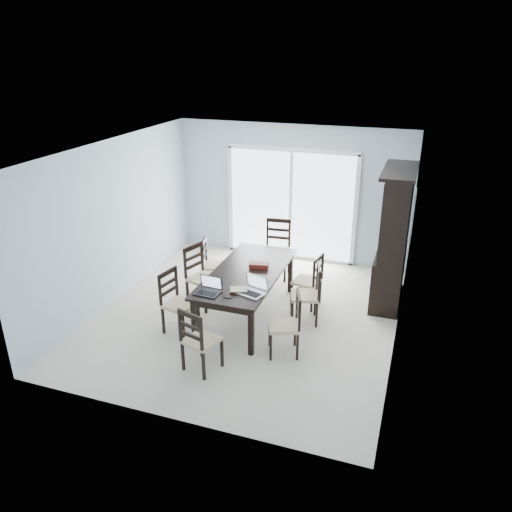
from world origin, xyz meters
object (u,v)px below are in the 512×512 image
(game_box, at_px, (259,265))
(laptop_silver, at_px, (251,290))
(chair_left_near, at_px, (175,295))
(chair_left_mid, at_px, (199,269))
(chair_right_mid, at_px, (311,288))
(chair_right_far, at_px, (312,275))
(chair_left_far, at_px, (210,259))
(chair_end_far, at_px, (277,242))
(hot_tub, at_px, (260,214))
(chair_right_near, at_px, (290,317))
(chair_end_near, at_px, (197,335))
(china_hutch, at_px, (393,239))
(laptop_dark, at_px, (207,290))
(dining_table, at_px, (247,276))
(cell_phone, at_px, (228,297))

(game_box, bearing_deg, laptop_silver, -78.21)
(chair_left_near, bearing_deg, chair_left_mid, -167.97)
(chair_right_mid, xyz_separation_m, chair_right_far, (-0.09, 0.48, -0.02))
(chair_left_far, distance_m, laptop_silver, 1.89)
(chair_end_far, xyz_separation_m, game_box, (0.13, -1.41, 0.15))
(hot_tub, bearing_deg, chair_left_mid, -88.07)
(chair_right_near, bearing_deg, chair_left_near, 68.78)
(chair_end_near, xyz_separation_m, hot_tub, (-0.87, 5.07, -0.08))
(chair_end_near, bearing_deg, chair_left_near, 148.74)
(chair_left_mid, bearing_deg, laptop_silver, 73.51)
(china_hutch, distance_m, chair_end_near, 3.58)
(chair_left_mid, relative_size, laptop_silver, 2.77)
(game_box, xyz_separation_m, hot_tub, (-1.09, 3.28, -0.31))
(china_hutch, bearing_deg, hot_tub, 143.26)
(china_hutch, height_order, chair_right_far, china_hutch)
(chair_left_far, height_order, hot_tub, chair_left_far)
(chair_left_far, bearing_deg, chair_right_mid, 59.35)
(china_hutch, relative_size, chair_left_near, 2.03)
(chair_end_far, relative_size, laptop_dark, 3.48)
(chair_left_mid, height_order, hot_tub, chair_left_mid)
(dining_table, bearing_deg, laptop_dark, -107.15)
(chair_right_mid, bearing_deg, chair_left_mid, 74.20)
(chair_left_mid, height_order, chair_end_near, chair_left_mid)
(chair_left_far, height_order, laptop_silver, chair_left_far)
(chair_left_far, distance_m, chair_end_near, 2.45)
(chair_right_near, distance_m, chair_right_far, 1.40)
(dining_table, relative_size, chair_left_near, 2.03)
(chair_right_mid, relative_size, laptop_silver, 2.56)
(laptop_dark, bearing_deg, chair_end_near, -73.52)
(chair_right_mid, bearing_deg, dining_table, 81.77)
(chair_end_far, bearing_deg, game_box, 89.37)
(chair_left_far, xyz_separation_m, laptop_silver, (1.24, -1.40, 0.27))
(dining_table, distance_m, game_box, 0.26)
(laptop_dark, bearing_deg, chair_right_near, 7.18)
(chair_right_near, bearing_deg, chair_left_mid, 42.88)
(game_box, bearing_deg, hot_tub, 108.41)
(laptop_dark, relative_size, laptop_silver, 0.83)
(chair_left_near, distance_m, chair_right_near, 1.75)
(china_hutch, bearing_deg, chair_left_near, -145.18)
(dining_table, height_order, laptop_silver, laptop_silver)
(chair_right_near, height_order, game_box, chair_right_near)
(dining_table, xyz_separation_m, laptop_silver, (0.31, -0.68, 0.14))
(hot_tub, bearing_deg, laptop_silver, -72.96)
(dining_table, xyz_separation_m, china_hutch, (2.02, 1.25, 0.40))
(chair_left_far, relative_size, chair_end_near, 0.97)
(china_hutch, xyz_separation_m, laptop_silver, (-1.72, -1.93, -0.26))
(laptop_silver, distance_m, cell_phone, 0.34)
(laptop_dark, distance_m, laptop_silver, 0.61)
(hot_tub, bearing_deg, game_box, -71.59)
(chair_left_near, distance_m, laptop_silver, 1.18)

